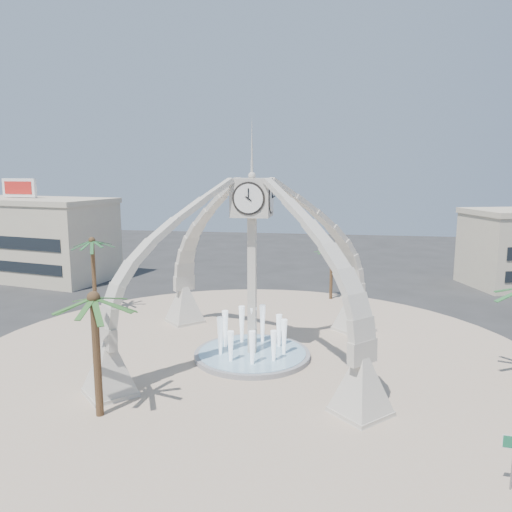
% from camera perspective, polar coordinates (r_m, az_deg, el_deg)
% --- Properties ---
extents(ground, '(140.00, 140.00, 0.00)m').
position_cam_1_polar(ground, '(35.21, -0.44, -11.56)').
color(ground, '#282828').
rests_on(ground, ground).
extents(plaza, '(40.00, 40.00, 0.06)m').
position_cam_1_polar(plaza, '(35.20, -0.44, -11.51)').
color(plaza, tan).
rests_on(plaza, ground).
extents(clock_tower, '(17.94, 17.94, 16.30)m').
position_cam_1_polar(clock_tower, '(33.41, -0.45, -1.12)').
color(clock_tower, '#B9B4A5').
rests_on(clock_tower, ground).
extents(fountain, '(8.00, 8.00, 3.62)m').
position_cam_1_polar(fountain, '(35.11, -0.44, -11.12)').
color(fountain, '#959597').
rests_on(fountain, ground).
extents(building_nw, '(23.75, 13.73, 11.90)m').
position_cam_1_polar(building_nw, '(66.59, -25.05, 1.94)').
color(building_nw, '#C3B998').
rests_on(building_nw, ground).
extents(palm_west, '(4.70, 4.70, 7.40)m').
position_cam_1_polar(palm_west, '(46.53, -18.24, 1.55)').
color(palm_west, brown).
rests_on(palm_west, ground).
extents(palm_north, '(4.01, 4.01, 5.81)m').
position_cam_1_polar(palm_north, '(49.96, 8.67, 0.77)').
color(palm_north, brown).
rests_on(palm_north, ground).
extents(palm_south, '(5.02, 5.02, 7.23)m').
position_cam_1_polar(palm_south, '(26.62, -18.07, -4.78)').
color(palm_south, brown).
rests_on(palm_south, ground).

